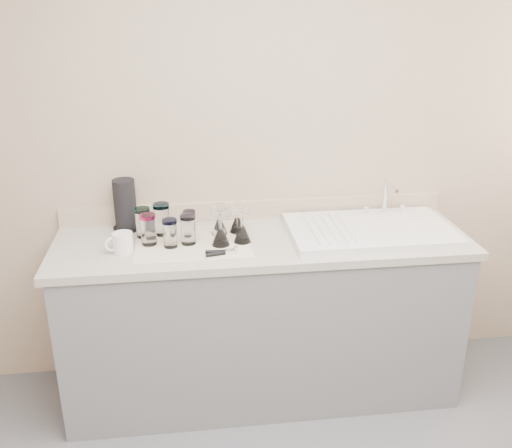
{
  "coord_description": "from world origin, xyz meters",
  "views": [
    {
      "loc": [
        -0.37,
        -1.38,
        2.02
      ],
      "look_at": [
        -0.04,
        1.15,
        1.0
      ],
      "focal_mm": 40.0,
      "sensor_mm": 36.0,
      "label": 1
    }
  ],
  "objects": [
    {
      "name": "room_envelope",
      "position": [
        0.0,
        0.0,
        1.56
      ],
      "size": [
        3.54,
        3.5,
        2.52
      ],
      "color": "#56575C",
      "rests_on": "ground"
    },
    {
      "name": "goblet_front_left",
      "position": [
        -0.21,
        1.13,
        0.96
      ],
      "size": [
        0.09,
        0.09,
        0.16
      ],
      "color": "white",
      "rests_on": "dish_towel"
    },
    {
      "name": "can_opener",
      "position": [
        -0.22,
        1.02,
        0.92
      ],
      "size": [
        0.15,
        0.06,
        0.02
      ],
      "color": "silver",
      "rests_on": "dish_towel"
    },
    {
      "name": "paper_towel_roll",
      "position": [
        -0.68,
        1.42,
        1.03
      ],
      "size": [
        0.14,
        0.14,
        0.26
      ],
      "color": "black",
      "rests_on": "counter_unit"
    },
    {
      "name": "counter_unit",
      "position": [
        0.0,
        1.2,
        0.45
      ],
      "size": [
        2.06,
        0.62,
        0.9
      ],
      "color": "slate",
      "rests_on": "ground"
    },
    {
      "name": "goblet_extra",
      "position": [
        -0.21,
        1.27,
        0.96
      ],
      "size": [
        0.08,
        0.08,
        0.15
      ],
      "color": "white",
      "rests_on": "dish_towel"
    },
    {
      "name": "tumbler_lavender",
      "position": [
        -0.37,
        1.17,
        0.98
      ],
      "size": [
        0.07,
        0.07,
        0.15
      ],
      "color": "white",
      "rests_on": "dish_towel"
    },
    {
      "name": "white_mug",
      "position": [
        -0.68,
        1.12,
        0.95
      ],
      "size": [
        0.14,
        0.12,
        0.1
      ],
      "color": "white",
      "rests_on": "counter_unit"
    },
    {
      "name": "dish_towel",
      "position": [
        -0.35,
        1.18,
        0.9
      ],
      "size": [
        0.55,
        0.42,
        0.01
      ],
      "primitive_type": "cube",
      "color": "white",
      "rests_on": "counter_unit"
    },
    {
      "name": "tumbler_teal",
      "position": [
        -0.58,
        1.28,
        0.98
      ],
      "size": [
        0.08,
        0.08,
        0.15
      ],
      "color": "white",
      "rests_on": "dish_towel"
    },
    {
      "name": "tumbler_cyan",
      "position": [
        -0.49,
        1.3,
        0.99
      ],
      "size": [
        0.08,
        0.08,
        0.16
      ],
      "color": "white",
      "rests_on": "dish_towel"
    },
    {
      "name": "tumbler_purple",
      "position": [
        -0.36,
        1.29,
        0.97
      ],
      "size": [
        0.06,
        0.06,
        0.12
      ],
      "color": "white",
      "rests_on": "dish_towel"
    },
    {
      "name": "sink_unit",
      "position": [
        0.55,
        1.2,
        0.92
      ],
      "size": [
        0.82,
        0.5,
        0.22
      ],
      "color": "white",
      "rests_on": "counter_unit"
    },
    {
      "name": "tumbler_magenta",
      "position": [
        -0.55,
        1.19,
        0.99
      ],
      "size": [
        0.08,
        0.08,
        0.15
      ],
      "color": "white",
      "rests_on": "dish_towel"
    },
    {
      "name": "goblet_back_left",
      "position": [
        -0.21,
        1.28,
        0.95
      ],
      "size": [
        0.07,
        0.07,
        0.13
      ],
      "color": "white",
      "rests_on": "dish_towel"
    },
    {
      "name": "tumbler_blue",
      "position": [
        -0.45,
        1.14,
        0.98
      ],
      "size": [
        0.07,
        0.07,
        0.14
      ],
      "color": "white",
      "rests_on": "dish_towel"
    },
    {
      "name": "goblet_back_right",
      "position": [
        -0.12,
        1.29,
        0.96
      ],
      "size": [
        0.08,
        0.08,
        0.14
      ],
      "color": "white",
      "rests_on": "dish_towel"
    },
    {
      "name": "goblet_front_right",
      "position": [
        -0.11,
        1.16,
        0.96
      ],
      "size": [
        0.09,
        0.09,
        0.15
      ],
      "color": "white",
      "rests_on": "dish_towel"
    }
  ]
}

